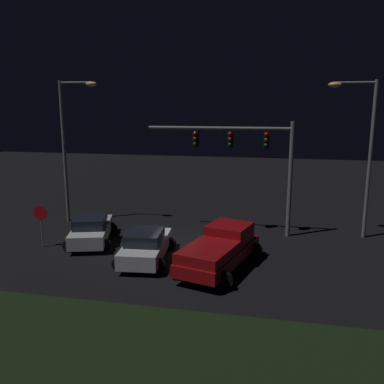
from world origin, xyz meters
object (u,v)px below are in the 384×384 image
(pickup_truck, at_px, (221,247))
(street_lamp_right, at_px, (362,142))
(street_lamp_left, at_px, (70,136))
(car_sedan, at_px, (91,229))
(traffic_signal_gantry, at_px, (247,150))
(stop_sign, at_px, (41,218))
(car_sedan_far, at_px, (146,245))

(pickup_truck, xyz_separation_m, street_lamp_right, (6.85, 6.12, 4.43))
(street_lamp_left, bearing_deg, pickup_truck, -28.95)
(car_sedan, height_order, traffic_signal_gantry, traffic_signal_gantry)
(traffic_signal_gantry, height_order, stop_sign, traffic_signal_gantry)
(car_sedan_far, height_order, street_lamp_left, street_lamp_left)
(car_sedan_far, height_order, traffic_signal_gantry, traffic_signal_gantry)
(traffic_signal_gantry, xyz_separation_m, stop_sign, (-10.28, -4.62, -3.34))
(car_sedan_far, bearing_deg, stop_sign, 77.66)
(pickup_truck, height_order, street_lamp_right, street_lamp_right)
(street_lamp_right, distance_m, stop_sign, 17.72)
(street_lamp_right, xyz_separation_m, stop_sign, (-16.47, -5.28, -3.86))
(traffic_signal_gantry, bearing_deg, car_sedan_far, -129.27)
(car_sedan_far, height_order, stop_sign, stop_sign)
(car_sedan_far, xyz_separation_m, street_lamp_left, (-6.65, 5.54, 4.77))
(car_sedan, xyz_separation_m, street_lamp_left, (-2.92, 3.66, 4.77))
(street_lamp_left, height_order, street_lamp_right, street_lamp_left)
(car_sedan, height_order, car_sedan_far, same)
(car_sedan_far, bearing_deg, traffic_signal_gantry, -45.15)
(pickup_truck, bearing_deg, car_sedan_far, 102.76)
(street_lamp_left, relative_size, stop_sign, 3.98)
(car_sedan, bearing_deg, street_lamp_right, -90.85)
(stop_sign, bearing_deg, pickup_truck, -5.00)
(traffic_signal_gantry, relative_size, street_lamp_right, 0.96)
(pickup_truck, xyz_separation_m, car_sedan, (-7.39, 2.04, -0.26))
(car_sedan_far, bearing_deg, pickup_truck, -98.50)
(street_lamp_left, distance_m, stop_sign, 6.30)
(street_lamp_left, height_order, stop_sign, street_lamp_left)
(pickup_truck, relative_size, street_lamp_left, 0.65)
(pickup_truck, xyz_separation_m, traffic_signal_gantry, (0.67, 5.46, 3.90))
(street_lamp_right, bearing_deg, street_lamp_left, -178.62)
(pickup_truck, bearing_deg, car_sedan, 89.93)
(pickup_truck, height_order, street_lamp_left, street_lamp_left)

